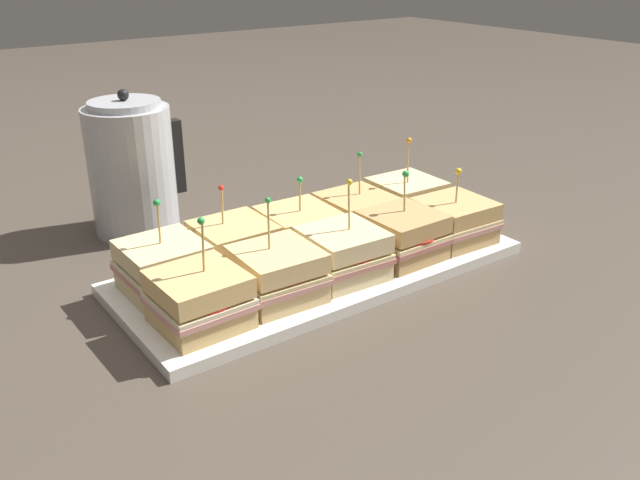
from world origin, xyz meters
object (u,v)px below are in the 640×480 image
Objects in this scene: sandwich_front_far_right at (454,220)px; sandwich_back_far_left at (164,267)px; sandwich_front_right at (402,235)px; sandwich_back_center at (298,230)px; sandwich_front_far_left at (200,299)px; sandwich_front_center at (344,253)px; sandwich_back_right at (356,214)px; sandwich_back_left at (234,247)px; sandwich_front_left at (277,274)px; sandwich_back_far_right at (406,200)px; serving_platter at (320,267)px; kettle_steel at (132,168)px.

sandwich_front_far_right is 0.50m from sandwich_back_far_left.
sandwich_front_right is 0.17m from sandwich_back_center.
sandwich_front_far_left is 0.98× the size of sandwich_front_center.
sandwich_front_far_right is 0.17m from sandwich_back_right.
sandwich_back_left is (-0.25, 0.12, -0.00)m from sandwich_front_right.
sandwich_front_left is at bearing -43.89° from sandwich_back_far_left.
sandwich_back_far_right is at bearing 45.25° from sandwich_front_right.
sandwich_front_center is (0.12, -0.00, 0.00)m from sandwich_front_left.
sandwich_back_far_right is at bearing 18.17° from sandwich_front_left.
sandwich_front_left reaches higher than sandwich_back_far_left.
serving_platter is 5.01× the size of sandwich_back_center.
sandwich_back_left is 0.30m from kettle_steel.
sandwich_front_left reaches higher than serving_platter.
sandwich_front_far_left is 0.49m from sandwich_front_far_right.
sandwich_front_far_right is at bearing -44.99° from kettle_steel.
kettle_steel is (-0.17, 0.35, 0.11)m from serving_platter.
sandwich_back_right is (0.12, -0.00, -0.00)m from sandwich_back_center.
sandwich_front_far_right is at bearing -45.54° from sandwich_back_right.
sandwich_front_center reaches higher than sandwich_back_left.
sandwich_front_left is 0.12m from sandwich_back_left.
sandwich_back_left is (0.12, 0.00, -0.00)m from sandwich_back_far_left.
sandwich_back_far_left is 0.55× the size of kettle_steel.
serving_platter is 0.26m from sandwich_back_far_left.
sandwich_back_center is at bearing 179.24° from sandwich_back_far_right.
sandwich_back_right is 0.93× the size of sandwich_back_far_right.
sandwich_back_center is at bearing 91.05° from sandwich_front_center.
sandwich_front_far_right is (0.36, -0.00, -0.00)m from sandwich_front_left.
sandwich_back_far_left is at bearing 166.42° from serving_platter.
sandwich_back_right is at bearing 134.46° from sandwich_front_far_right.
sandwich_front_right is 0.91× the size of sandwich_back_far_right.
sandwich_back_far_right is (0.49, 0.12, -0.00)m from sandwich_front_far_left.
sandwich_front_right is at bearing -54.56° from kettle_steel.
sandwich_front_center reaches higher than sandwich_front_left.
sandwich_front_far_left reaches higher than sandwich_front_far_right.
serving_platter is at bearing 91.82° from sandwich_front_center.
kettle_steel is at bearing 96.76° from sandwich_front_left.
sandwich_front_left reaches higher than sandwich_front_right.
sandwich_back_left is at bearing 179.58° from sandwich_back_far_right.
serving_platter is at bearing -64.19° from kettle_steel.
sandwich_front_right is 1.03× the size of sandwich_back_left.
sandwich_front_far_left is 1.07× the size of sandwich_front_right.
sandwich_front_right reaches higher than sandwich_front_far_right.
sandwich_back_far_left is at bearing -179.11° from sandwich_back_center.
sandwich_front_left reaches higher than sandwich_front_far_right.
sandwich_back_right is at bearing 44.93° from sandwich_front_center.
sandwich_back_center is at bearing 45.52° from sandwich_front_left.
sandwich_front_left is 1.04× the size of sandwich_back_right.
sandwich_front_far_left is (-0.25, -0.06, 0.05)m from serving_platter.
sandwich_back_left is at bearing 153.17° from serving_platter.
sandwich_front_right is at bearing -18.09° from sandwich_back_far_left.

